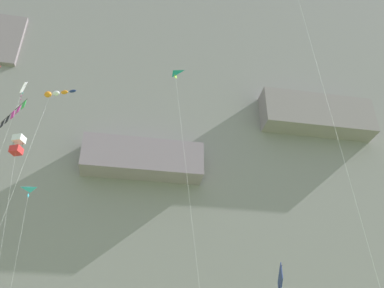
# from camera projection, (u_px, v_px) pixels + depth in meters

# --- Properties ---
(cliff_face) EXTENTS (180.00, 32.96, 74.97)m
(cliff_face) POSITION_uv_depth(u_px,v_px,m) (138.00, 167.00, 70.97)
(cliff_face) COLOR gray
(cliff_face) RESTS_ON ground
(kite_banner_high_center) EXTENTS (2.71, 5.14, 17.99)m
(kite_banner_high_center) POSITION_uv_depth(u_px,v_px,m) (1.00, 132.00, 24.09)
(kite_banner_high_center) COLOR black
(kite_banner_high_center) RESTS_ON ground
(kite_delta_far_right) EXTENTS (3.48, 4.10, 30.10)m
(kite_delta_far_right) POSITION_uv_depth(u_px,v_px,m) (175.00, 89.00, 38.53)
(kite_delta_far_right) COLOR teal
(kite_delta_far_right) RESTS_ON ground
(kite_delta_mid_left) EXTENTS (1.66, 3.19, 19.85)m
(kite_delta_mid_left) POSITION_uv_depth(u_px,v_px,m) (27.00, 208.00, 37.68)
(kite_delta_mid_left) COLOR #38B2D1
(kite_delta_mid_left) RESTS_ON ground
(kite_diamond_low_right) EXTENTS (1.68, 2.64, 29.17)m
(kite_diamond_low_right) POSITION_uv_depth(u_px,v_px,m) (19.00, 100.00, 37.90)
(kite_diamond_low_right) COLOR white
(kite_diamond_low_right) RESTS_ON ground
(kite_box_far_left) EXTENTS (3.70, 4.67, 27.09)m
(kite_box_far_left) POSITION_uv_depth(u_px,v_px,m) (18.00, 145.00, 42.99)
(kite_box_far_left) COLOR white
(kite_box_far_left) RESTS_ON ground
(kite_windsock_high_left) EXTENTS (4.42, 4.34, 27.65)m
(kite_windsock_high_left) POSITION_uv_depth(u_px,v_px,m) (55.00, 95.00, 37.89)
(kite_windsock_high_left) COLOR orange
(kite_windsock_high_left) RESTS_ON ground
(kite_diamond_low_left) EXTENTS (2.33, 6.87, 11.10)m
(kite_diamond_low_left) POSITION_uv_depth(u_px,v_px,m) (281.00, 283.00, 25.17)
(kite_diamond_low_left) COLOR navy
(kite_diamond_low_left) RESTS_ON ground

